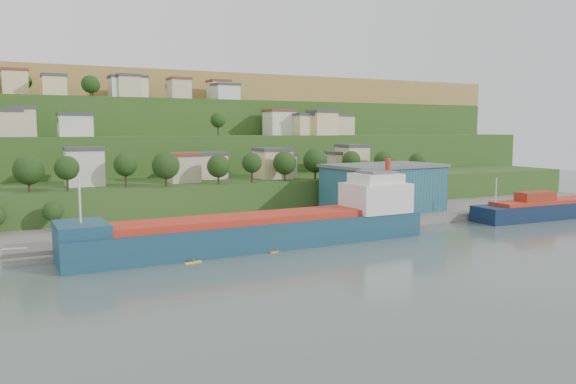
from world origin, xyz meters
TOP-DOWN VIEW (x-y plane):
  - ground at (0.00, 0.00)m, footprint 500.00×500.00m
  - quay at (20.00, 28.00)m, footprint 220.00×26.00m
  - hillside at (0.01, 168.68)m, footprint 360.00×211.24m
  - cargo_ship_near at (1.72, 9.27)m, footprint 76.80×14.13m
  - cargo_ship_far at (91.76, 8.97)m, footprint 54.96×10.90m
  - warehouse at (45.19, 28.92)m, footprint 32.33×21.25m
  - dinghy at (-45.38, 19.66)m, footprint 4.48×2.52m
  - kayak_orange at (0.86, 3.42)m, footprint 3.41×1.89m
  - kayak_yellow at (-16.52, 1.90)m, footprint 3.30×1.20m

SIDE VIEW (x-z plane):
  - ground at x=0.00m, z-range 0.00..0.00m
  - quay at x=20.00m, z-range -2.00..2.00m
  - hillside at x=0.01m, z-range -47.91..48.09m
  - kayak_yellow at x=-16.52m, z-range -0.17..0.65m
  - kayak_orange at x=0.86m, z-range -0.18..0.68m
  - dinghy at x=-45.38m, z-range 1.20..2.05m
  - cargo_ship_far at x=91.76m, z-range -5.08..9.78m
  - cargo_ship_near at x=1.72m, z-range -6.69..12.97m
  - warehouse at x=45.19m, z-range 2.03..14.83m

